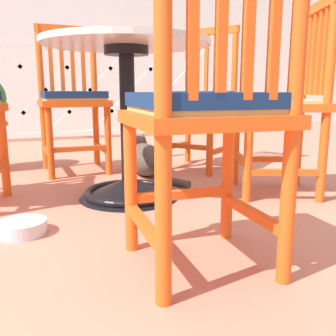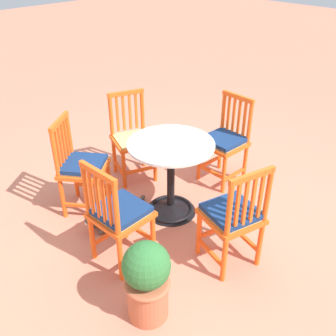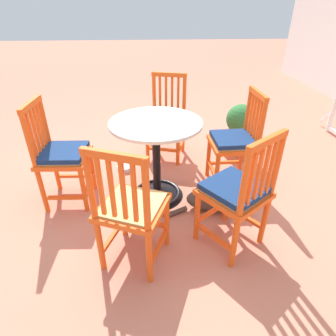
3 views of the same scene
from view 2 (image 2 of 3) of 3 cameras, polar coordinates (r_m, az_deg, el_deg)
ground_plane at (r=3.79m, az=3.65°, el=-5.65°), size 24.00×24.00×0.00m
cafe_table at (r=3.56m, az=0.41°, el=-2.68°), size 0.76×0.76×0.73m
orange_chair_facing_out at (r=3.62m, az=-12.58°, el=0.11°), size 0.56×0.56×0.91m
orange_chair_tucked_in at (r=2.98m, az=-7.25°, el=-6.80°), size 0.41×0.41×0.91m
orange_chair_near_fence at (r=2.98m, az=9.52°, el=-6.99°), size 0.49×0.49×0.91m
orange_chair_by_planter at (r=4.01m, az=8.36°, el=3.84°), size 0.42×0.42×0.91m
orange_chair_at_corner at (r=4.06m, az=-5.24°, el=4.21°), size 0.52×0.52×0.91m
tabby_cat at (r=3.55m, az=-8.05°, el=-6.91°), size 0.26×0.74×0.23m
terracotta_planter at (r=2.65m, az=-3.11°, el=-16.08°), size 0.32×0.32×0.62m
pet_water_bowl at (r=3.68m, az=9.51°, el=-6.96°), size 0.17×0.17×0.05m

